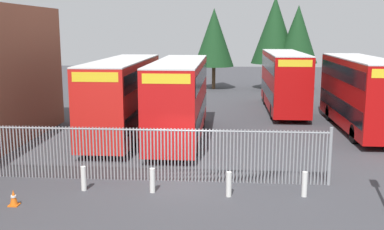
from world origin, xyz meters
name	(u,v)px	position (x,y,z in m)	size (l,w,h in m)	color
ground_plane	(197,136)	(0.00, 8.00, 0.00)	(100.00, 100.00, 0.00)	#3D3D42
palisade_fence	(149,153)	(-1.43, 0.00, 1.18)	(14.55, 0.14, 2.35)	gray
double_decker_bus_near_gate	(123,95)	(-4.23, 7.63, 2.42)	(2.54, 10.81, 4.42)	red
double_decker_bus_behind_fence_left	(179,97)	(-0.96, 7.19, 2.42)	(2.54, 10.81, 4.42)	red
double_decker_bus_behind_fence_right	(360,91)	(9.73, 10.34, 2.42)	(2.54, 10.81, 4.42)	#B70C0C
double_decker_bus_far_back	(284,79)	(5.94, 16.79, 2.42)	(2.54, 10.81, 4.42)	#B70C0C
bollard_near_left	(84,178)	(-3.76, -1.35, 0.47)	(0.20, 0.20, 0.95)	silver
bollard_center_front	(152,180)	(-1.09, -1.38, 0.47)	(0.20, 0.20, 0.95)	silver
bollard_near_right	(229,184)	(1.80, -1.59, 0.47)	(0.20, 0.20, 0.95)	silver
bollard_far_right	(305,184)	(4.59, -1.37, 0.47)	(0.20, 0.20, 0.95)	silver
traffic_cone_by_gate	(14,198)	(-5.74, -3.06, 0.29)	(0.34, 0.34, 0.59)	orange
tree_tall_back	(275,30)	(6.40, 29.41, 6.01)	(4.67, 4.67, 9.35)	#4C3823
tree_short_side	(214,38)	(0.28, 29.27, 5.26)	(4.09, 4.09, 8.20)	#4C3823
tree_mid_row	(298,34)	(8.55, 28.32, 5.61)	(3.93, 3.93, 8.43)	#4C3823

